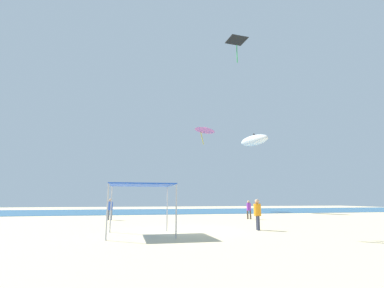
% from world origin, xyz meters
% --- Properties ---
extents(ground, '(110.00, 110.00, 0.10)m').
position_xyz_m(ground, '(0.00, 0.00, -0.05)').
color(ground, beige).
extents(ocean_strip, '(110.00, 19.68, 0.03)m').
position_xyz_m(ocean_strip, '(0.00, 27.63, 0.01)').
color(ocean_strip, '#28608C').
rests_on(ocean_strip, ground).
extents(canopy_tent, '(3.30, 3.36, 2.63)m').
position_xyz_m(canopy_tent, '(-3.13, -1.67, 2.51)').
color(canopy_tent, '#B2B2B7').
rests_on(canopy_tent, ground).
extents(person_near_tent, '(0.45, 0.45, 1.89)m').
position_xyz_m(person_near_tent, '(-5.31, 10.05, 1.11)').
color(person_near_tent, slate).
rests_on(person_near_tent, ground).
extents(person_leftmost, '(0.41, 0.41, 1.72)m').
position_xyz_m(person_leftmost, '(7.35, 8.46, 1.01)').
color(person_leftmost, brown).
rests_on(person_leftmost, ground).
extents(person_central, '(0.44, 0.48, 1.85)m').
position_xyz_m(person_central, '(3.93, -0.74, 1.08)').
color(person_central, '#33384C').
rests_on(person_central, ground).
extents(kite_delta_pink, '(3.84, 3.80, 2.97)m').
position_xyz_m(kite_delta_pink, '(8.38, 27.75, 13.34)').
color(kite_delta_pink, pink).
extents(kite_inflatable_white, '(3.58, 5.48, 2.08)m').
position_xyz_m(kite_inflatable_white, '(13.92, 20.85, 10.27)').
color(kite_inflatable_white, white).
extents(kite_diamond_black, '(2.54, 2.54, 3.23)m').
position_xyz_m(kite_diamond_black, '(9.36, 15.14, 22.15)').
color(kite_diamond_black, black).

